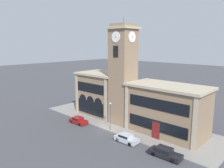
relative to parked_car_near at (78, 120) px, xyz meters
name	(u,v)px	position (x,y,z in m)	size (l,w,h in m)	color
ground_plane	(105,130)	(6.60, 1.33, -0.70)	(300.00, 300.00, 0.00)	#424247
sidewalk_kerb	(125,122)	(6.60, 7.44, -0.63)	(41.01, 12.22, 0.15)	gray
clock_tower	(123,75)	(6.60, 6.57, 9.51)	(5.04, 5.04, 21.54)	#897056
town_hall_left_wing	(102,93)	(-1.09, 7.94, 4.29)	(11.14, 7.84, 9.92)	#897056
town_hall_right_wing	(167,109)	(16.09, 7.95, 3.93)	(14.74, 7.84, 9.21)	#897056
parked_car_near	(78,120)	(0.00, 0.00, 0.00)	(4.24, 2.03, 1.35)	maroon
parked_car_mid	(126,138)	(13.07, 0.00, 0.04)	(4.21, 2.07, 1.42)	#B2B7C1
parked_car_far	(165,152)	(20.39, 0.00, 0.06)	(4.93, 2.04, 1.46)	black
street_lamp	(110,112)	(7.63, 1.78, 3.04)	(0.36, 0.36, 5.44)	#4C4C51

